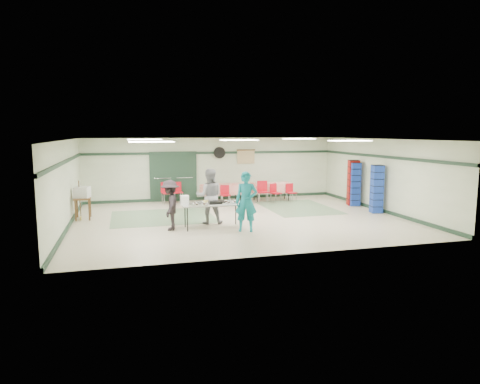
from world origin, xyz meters
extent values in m
plane|color=#C2B69C|center=(0.00, 0.00, 0.00)|extent=(11.00, 11.00, 0.00)
plane|color=white|center=(0.00, 0.00, 2.70)|extent=(11.00, 11.00, 0.00)
plane|color=beige|center=(0.00, 4.50, 1.35)|extent=(11.00, 0.00, 11.00)
plane|color=beige|center=(0.00, -4.50, 1.35)|extent=(11.00, 0.00, 11.00)
plane|color=beige|center=(-5.50, 0.00, 1.35)|extent=(0.00, 9.00, 9.00)
plane|color=beige|center=(5.50, 0.00, 1.35)|extent=(0.00, 9.00, 9.00)
cube|color=#1C3425|center=(0.00, 4.47, 2.05)|extent=(11.00, 0.06, 0.10)
cube|color=#1C3425|center=(0.00, 4.47, 0.06)|extent=(11.00, 0.06, 0.12)
cube|color=#1C3425|center=(-5.47, 0.00, 2.05)|extent=(0.06, 9.00, 0.10)
cube|color=#1C3425|center=(-5.47, 0.00, 0.06)|extent=(0.06, 9.00, 0.12)
cube|color=#1C3425|center=(5.47, 0.00, 2.05)|extent=(0.06, 9.00, 0.10)
cube|color=#1C3425|center=(5.47, 0.00, 0.06)|extent=(0.06, 9.00, 0.12)
cube|color=#638561|center=(-2.50, 1.00, 0.00)|extent=(3.50, 3.00, 0.01)
cube|color=#638561|center=(2.80, 1.50, 0.00)|extent=(2.50, 3.50, 0.01)
cube|color=gray|center=(-2.20, 4.44, 1.05)|extent=(0.90, 0.06, 2.10)
cube|color=gray|center=(-1.25, 4.44, 1.05)|extent=(0.90, 0.06, 2.10)
cube|color=#1C3425|center=(-1.73, 4.42, 1.05)|extent=(2.00, 0.03, 2.15)
cylinder|color=black|center=(0.30, 4.44, 2.05)|extent=(0.50, 0.10, 0.50)
cube|color=tan|center=(1.50, 4.44, 1.85)|extent=(0.80, 0.02, 0.60)
cube|color=#9C9C98|center=(-1.16, -1.15, 0.74)|extent=(1.89, 0.80, 0.04)
cylinder|color=black|center=(-1.97, -1.44, 0.36)|extent=(0.04, 0.04, 0.72)
cylinder|color=black|center=(-0.35, -1.47, 0.36)|extent=(0.04, 0.04, 0.72)
cylinder|color=black|center=(-1.96, -0.83, 0.36)|extent=(0.04, 0.04, 0.72)
cylinder|color=black|center=(-0.34, -0.86, 0.36)|extent=(0.04, 0.04, 0.72)
cube|color=silver|center=(-0.58, -1.15, 0.77)|extent=(0.62, 0.48, 0.02)
cube|color=silver|center=(-1.29, -1.03, 0.77)|extent=(0.64, 0.49, 0.02)
cube|color=silver|center=(-1.64, -1.30, 0.77)|extent=(0.56, 0.43, 0.02)
cube|color=black|center=(-1.03, -1.21, 0.80)|extent=(0.49, 0.31, 0.08)
cube|color=white|center=(-2.01, -1.15, 0.90)|extent=(0.25, 0.23, 0.28)
imported|color=#137885|center=(-0.27, -1.86, 0.90)|extent=(0.76, 0.62, 1.79)
imported|color=gray|center=(-1.12, -0.49, 0.89)|extent=(0.98, 0.83, 1.79)
imported|color=black|center=(-2.44, -1.10, 0.76)|extent=(0.75, 1.08, 1.52)
cube|color=red|center=(2.39, 3.51, 0.74)|extent=(1.72, 0.81, 0.05)
cube|color=red|center=(2.39, 3.51, 0.55)|extent=(1.72, 0.83, 0.40)
cylinder|color=black|center=(1.68, 3.26, 0.36)|extent=(0.04, 0.04, 0.72)
cylinder|color=black|center=(3.08, 3.19, 0.36)|extent=(0.04, 0.04, 0.72)
cylinder|color=black|center=(1.70, 3.82, 0.36)|extent=(0.04, 0.04, 0.72)
cylinder|color=black|center=(3.10, 3.76, 0.36)|extent=(0.04, 0.04, 0.72)
cube|color=red|center=(0.19, 3.51, 0.74)|extent=(1.80, 0.94, 0.05)
cube|color=red|center=(0.19, 3.51, 0.55)|extent=(1.80, 0.96, 0.40)
cylinder|color=black|center=(-0.49, 3.14, 0.36)|extent=(0.04, 0.04, 0.72)
cylinder|color=black|center=(0.94, 3.31, 0.36)|extent=(0.04, 0.04, 0.72)
cylinder|color=black|center=(-0.56, 3.71, 0.36)|extent=(0.04, 0.04, 0.72)
cylinder|color=black|center=(0.87, 3.88, 0.36)|extent=(0.04, 0.04, 0.72)
cube|color=red|center=(2.37, 2.86, 0.41)|extent=(0.49, 0.49, 0.04)
cube|color=red|center=(2.30, 3.01, 0.61)|extent=(0.35, 0.19, 0.37)
cylinder|color=silver|center=(2.29, 2.66, 0.19)|extent=(0.02, 0.02, 0.39)
cylinder|color=silver|center=(2.56, 2.78, 0.19)|extent=(0.02, 0.02, 0.39)
cylinder|color=silver|center=(2.17, 2.93, 0.19)|extent=(0.02, 0.02, 0.39)
cylinder|color=silver|center=(2.44, 3.05, 0.19)|extent=(0.02, 0.02, 0.39)
cube|color=red|center=(1.79, 2.86, 0.47)|extent=(0.49, 0.49, 0.04)
cube|color=red|center=(1.82, 3.05, 0.71)|extent=(0.43, 0.10, 0.43)
cylinder|color=silver|center=(1.60, 2.71, 0.23)|extent=(0.02, 0.02, 0.45)
cylinder|color=silver|center=(1.94, 2.66, 0.23)|extent=(0.02, 0.02, 0.45)
cylinder|color=silver|center=(1.65, 3.05, 0.23)|extent=(0.02, 0.02, 0.45)
cylinder|color=silver|center=(1.99, 3.00, 0.23)|extent=(0.02, 0.02, 0.45)
cube|color=red|center=(3.07, 2.86, 0.40)|extent=(0.44, 0.44, 0.04)
cube|color=red|center=(3.03, 3.02, 0.60)|extent=(0.36, 0.12, 0.36)
cylinder|color=silver|center=(2.96, 2.68, 0.19)|extent=(0.02, 0.02, 0.38)
cylinder|color=silver|center=(3.24, 2.75, 0.19)|extent=(0.02, 0.02, 0.38)
cylinder|color=silver|center=(2.89, 2.97, 0.19)|extent=(0.02, 0.02, 0.38)
cylinder|color=silver|center=(3.18, 3.03, 0.19)|extent=(0.02, 0.02, 0.38)
cube|color=red|center=(0.19, 2.86, 0.41)|extent=(0.39, 0.39, 0.04)
cube|color=red|center=(0.20, 3.03, 0.61)|extent=(0.37, 0.06, 0.37)
cylinder|color=silver|center=(0.04, 2.72, 0.19)|extent=(0.02, 0.02, 0.39)
cylinder|color=silver|center=(0.33, 2.70, 0.19)|extent=(0.02, 0.02, 0.39)
cylinder|color=silver|center=(0.05, 3.02, 0.19)|extent=(0.02, 0.02, 0.39)
cylinder|color=silver|center=(0.35, 3.00, 0.19)|extent=(0.02, 0.02, 0.39)
cube|color=red|center=(-1.63, 3.91, 0.44)|extent=(0.44, 0.44, 0.04)
cube|color=red|center=(-1.65, 4.09, 0.66)|extent=(0.40, 0.08, 0.40)
cylinder|color=silver|center=(-1.77, 3.73, 0.21)|extent=(0.02, 0.02, 0.42)
cylinder|color=silver|center=(-1.45, 3.77, 0.21)|extent=(0.02, 0.02, 0.42)
cylinder|color=silver|center=(-1.80, 4.05, 0.21)|extent=(0.02, 0.02, 0.42)
cylinder|color=silver|center=(-1.48, 4.09, 0.21)|extent=(0.02, 0.02, 0.42)
cube|color=red|center=(-2.08, 3.71, 0.46)|extent=(0.48, 0.48, 0.04)
cube|color=red|center=(-2.11, 3.89, 0.69)|extent=(0.42, 0.11, 0.42)
cylinder|color=silver|center=(-2.22, 3.52, 0.22)|extent=(0.02, 0.02, 0.44)
cylinder|color=silver|center=(-1.89, 3.57, 0.22)|extent=(0.02, 0.02, 0.44)
cylinder|color=silver|center=(-2.28, 3.85, 0.22)|extent=(0.02, 0.02, 0.44)
cylinder|color=silver|center=(-1.95, 3.90, 0.22)|extent=(0.02, 0.02, 0.44)
cube|color=#1B38A6|center=(5.15, 1.32, 0.87)|extent=(0.44, 0.44, 1.75)
cube|color=maroon|center=(5.15, 1.44, 0.92)|extent=(0.49, 0.49, 1.84)
cube|color=#1B38A6|center=(5.15, -0.26, 0.88)|extent=(0.45, 0.45, 1.76)
cube|color=brown|center=(-5.15, 1.34, 0.72)|extent=(0.56, 0.85, 0.05)
cube|color=brown|center=(-5.36, 0.99, 0.35)|extent=(0.05, 0.05, 0.70)
cube|color=brown|center=(-4.93, 1.01, 0.35)|extent=(0.05, 0.05, 0.70)
cube|color=brown|center=(-5.37, 1.68, 0.35)|extent=(0.05, 0.05, 0.70)
cube|color=brown|center=(-4.94, 1.69, 0.35)|extent=(0.05, 0.05, 0.70)
cube|color=beige|center=(-5.15, 1.27, 0.93)|extent=(0.56, 0.52, 0.37)
cylinder|color=brown|center=(-5.23, 1.24, 0.69)|extent=(0.04, 0.22, 1.32)
camera|label=1|loc=(-3.70, -13.90, 2.94)|focal=32.00mm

